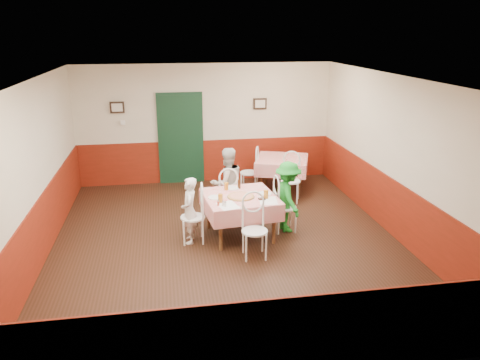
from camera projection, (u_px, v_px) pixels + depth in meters
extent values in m
plane|color=black|center=(227.00, 241.00, 8.21)|extent=(7.00, 7.00, 0.00)
plane|color=white|center=(225.00, 78.00, 7.34)|extent=(7.00, 7.00, 0.00)
cube|color=beige|center=(206.00, 124.00, 11.06)|extent=(6.00, 0.10, 2.80)
cube|color=beige|center=(276.00, 263.00, 4.49)|extent=(6.00, 0.10, 2.80)
cube|color=beige|center=(36.00, 173.00, 7.30)|extent=(0.10, 7.00, 2.80)
cube|color=beige|center=(394.00, 156.00, 8.25)|extent=(0.10, 7.00, 2.80)
cube|color=maroon|center=(206.00, 161.00, 11.32)|extent=(6.00, 0.03, 1.00)
cube|color=maroon|center=(273.00, 341.00, 4.78)|extent=(6.00, 0.03, 1.00)
cube|color=maroon|center=(44.00, 226.00, 7.58)|extent=(0.03, 7.00, 1.00)
cube|color=maroon|center=(388.00, 204.00, 8.52)|extent=(0.03, 7.00, 1.00)
cube|color=black|center=(181.00, 140.00, 11.02)|extent=(0.96, 0.06, 2.10)
cube|color=black|center=(117.00, 107.00, 10.55)|extent=(0.32, 0.03, 0.26)
cube|color=black|center=(260.00, 104.00, 11.08)|extent=(0.32, 0.03, 0.26)
cube|color=white|center=(123.00, 123.00, 10.68)|extent=(0.10, 0.03, 0.10)
cube|color=red|center=(240.00, 216.00, 8.29)|extent=(1.35, 1.35, 0.77)
cube|color=red|center=(282.00, 174.00, 10.68)|extent=(1.43, 1.43, 0.77)
cylinder|color=#B74723|center=(241.00, 196.00, 8.11)|extent=(0.50, 0.50, 0.03)
cylinder|color=white|center=(215.00, 197.00, 8.07)|extent=(0.28, 0.28, 0.01)
cylinder|color=white|center=(265.00, 194.00, 8.26)|extent=(0.28, 0.28, 0.01)
cylinder|color=white|center=(232.00, 188.00, 8.55)|extent=(0.28, 0.28, 0.01)
cylinder|color=#BF7219|center=(220.00, 198.00, 7.84)|extent=(0.09, 0.09, 0.15)
cylinder|color=#BF7219|center=(266.00, 194.00, 8.03)|extent=(0.09, 0.09, 0.15)
cylinder|color=#BF7219|center=(226.00, 186.00, 8.45)|extent=(0.08, 0.08, 0.14)
cylinder|color=#381C0A|center=(239.00, 183.00, 8.52)|extent=(0.06, 0.06, 0.20)
cylinder|color=silver|center=(223.00, 203.00, 7.69)|extent=(0.04, 0.04, 0.09)
cylinder|color=silver|center=(225.00, 204.00, 7.66)|extent=(0.04, 0.04, 0.09)
cylinder|color=#B23319|center=(218.00, 203.00, 7.71)|extent=(0.04, 0.04, 0.09)
cube|color=white|center=(228.00, 206.00, 7.72)|extent=(0.39, 0.46, 0.00)
cube|color=white|center=(268.00, 201.00, 7.94)|extent=(0.34, 0.43, 0.00)
cube|color=black|center=(262.00, 199.00, 8.00)|extent=(0.12, 0.10, 0.02)
imported|color=gray|center=(190.00, 210.00, 7.99)|extent=(0.32, 0.45, 1.16)
imported|color=gray|center=(227.00, 183.00, 9.02)|extent=(0.81, 0.72, 1.40)
imported|color=gray|center=(288.00, 197.00, 8.45)|extent=(0.56, 0.88, 1.30)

